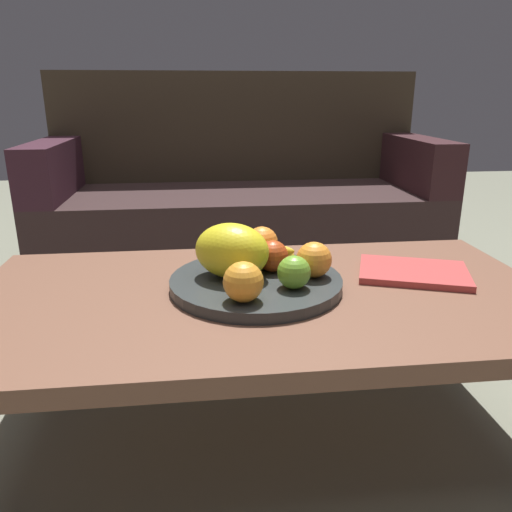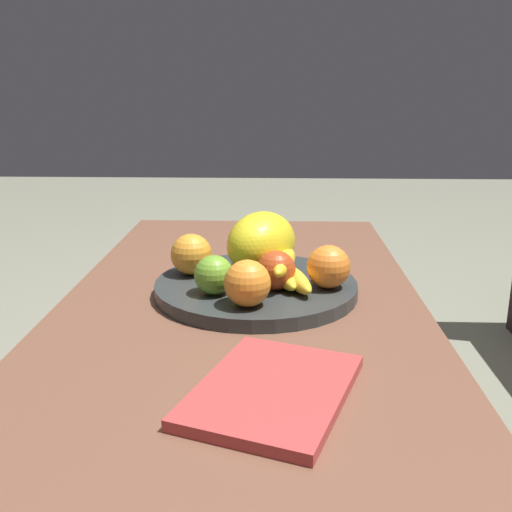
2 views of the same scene
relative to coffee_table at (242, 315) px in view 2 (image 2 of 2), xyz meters
name	(u,v)px [view 2 (image 2 of 2)]	position (x,y,z in m)	size (l,w,h in m)	color
ground_plane	(244,475)	(0.00, 0.00, -0.35)	(8.00, 8.00, 0.00)	slate
coffee_table	(242,315)	(0.00, 0.00, 0.00)	(1.27, 0.67, 0.39)	brown
fruit_bowl	(256,288)	(-0.01, 0.03, 0.05)	(0.38, 0.38, 0.03)	#2E3232
melon_large_front	(261,243)	(-0.07, 0.03, 0.12)	(0.17, 0.12, 0.12)	yellow
orange_front	(247,283)	(0.11, 0.02, 0.10)	(0.08, 0.08, 0.08)	orange
orange_left	(191,254)	(-0.05, -0.10, 0.10)	(0.08, 0.08, 0.08)	orange
orange_right	(329,267)	(0.02, 0.16, 0.10)	(0.08, 0.08, 0.08)	orange
apple_front	(276,270)	(0.03, 0.06, 0.10)	(0.07, 0.07, 0.07)	#AB3E18
apple_left	(214,275)	(0.06, -0.05, 0.10)	(0.07, 0.07, 0.07)	#68A02B
banana_bunch	(287,272)	(0.01, 0.08, 0.09)	(0.17, 0.10, 0.06)	yellow
magazine	(273,390)	(0.37, 0.06, 0.05)	(0.25, 0.18, 0.02)	#B13B39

